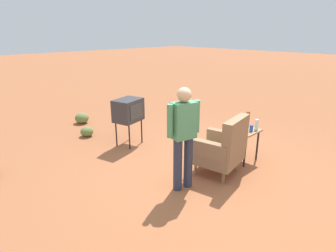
{
  "coord_description": "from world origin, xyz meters",
  "views": [
    {
      "loc": [
        3.65,
        2.77,
        2.42
      ],
      "look_at": [
        -0.02,
        -0.99,
        0.65
      ],
      "focal_mm": 30.51,
      "sensor_mm": 36.0,
      "label": 1
    }
  ],
  "objects_px": {
    "soda_can_blue": "(251,128)",
    "soda_can_red": "(230,125)",
    "tv_on_stand": "(128,110)",
    "person_standing": "(183,133)",
    "bottle_tall_amber": "(248,119)",
    "flower_vase": "(243,126)",
    "side_table": "(242,134)",
    "bottle_short_clear": "(257,125)",
    "armchair": "(222,148)"
  },
  "relations": [
    {
      "from": "tv_on_stand",
      "to": "soda_can_red",
      "type": "relative_size",
      "value": 8.44
    },
    {
      "from": "bottle_short_clear",
      "to": "bottle_tall_amber",
      "type": "relative_size",
      "value": 0.67
    },
    {
      "from": "person_standing",
      "to": "soda_can_blue",
      "type": "height_order",
      "value": "person_standing"
    },
    {
      "from": "side_table",
      "to": "soda_can_blue",
      "type": "distance_m",
      "value": 0.23
    },
    {
      "from": "flower_vase",
      "to": "soda_can_red",
      "type": "bearing_deg",
      "value": -109.25
    },
    {
      "from": "person_standing",
      "to": "flower_vase",
      "type": "bearing_deg",
      "value": 171.45
    },
    {
      "from": "person_standing",
      "to": "flower_vase",
      "type": "xyz_separation_m",
      "value": [
        -1.37,
        0.21,
        -0.16
      ]
    },
    {
      "from": "soda_can_red",
      "to": "armchair",
      "type": "bearing_deg",
      "value": 25.05
    },
    {
      "from": "tv_on_stand",
      "to": "person_standing",
      "type": "distance_m",
      "value": 2.15
    },
    {
      "from": "person_standing",
      "to": "bottle_tall_amber",
      "type": "xyz_separation_m",
      "value": [
        -1.81,
        0.04,
        -0.16
      ]
    },
    {
      "from": "flower_vase",
      "to": "bottle_short_clear",
      "type": "bearing_deg",
      "value": 172.41
    },
    {
      "from": "flower_vase",
      "to": "soda_can_blue",
      "type": "bearing_deg",
      "value": 170.82
    },
    {
      "from": "side_table",
      "to": "bottle_tall_amber",
      "type": "bearing_deg",
      "value": -172.1
    },
    {
      "from": "bottle_tall_amber",
      "to": "person_standing",
      "type": "bearing_deg",
      "value": -1.25
    },
    {
      "from": "side_table",
      "to": "bottle_short_clear",
      "type": "relative_size",
      "value": 3.13
    },
    {
      "from": "side_table",
      "to": "tv_on_stand",
      "type": "relative_size",
      "value": 0.61
    },
    {
      "from": "soda_can_red",
      "to": "tv_on_stand",
      "type": "bearing_deg",
      "value": -62.76
    },
    {
      "from": "soda_can_red",
      "to": "flower_vase",
      "type": "height_order",
      "value": "flower_vase"
    },
    {
      "from": "side_table",
      "to": "person_standing",
      "type": "bearing_deg",
      "value": -2.53
    },
    {
      "from": "soda_can_blue",
      "to": "bottle_tall_amber",
      "type": "height_order",
      "value": "bottle_tall_amber"
    },
    {
      "from": "side_table",
      "to": "bottle_short_clear",
      "type": "height_order",
      "value": "bottle_short_clear"
    },
    {
      "from": "bottle_tall_amber",
      "to": "flower_vase",
      "type": "relative_size",
      "value": 1.13
    },
    {
      "from": "armchair",
      "to": "tv_on_stand",
      "type": "height_order",
      "value": "armchair"
    },
    {
      "from": "bottle_short_clear",
      "to": "soda_can_red",
      "type": "height_order",
      "value": "bottle_short_clear"
    },
    {
      "from": "side_table",
      "to": "soda_can_blue",
      "type": "relative_size",
      "value": 5.13
    },
    {
      "from": "armchair",
      "to": "flower_vase",
      "type": "height_order",
      "value": "armchair"
    },
    {
      "from": "tv_on_stand",
      "to": "soda_can_red",
      "type": "bearing_deg",
      "value": 117.24
    },
    {
      "from": "tv_on_stand",
      "to": "soda_can_blue",
      "type": "xyz_separation_m",
      "value": [
        -1.1,
        2.32,
        -0.09
      ]
    },
    {
      "from": "person_standing",
      "to": "tv_on_stand",
      "type": "bearing_deg",
      "value": -103.67
    },
    {
      "from": "armchair",
      "to": "soda_can_blue",
      "type": "bearing_deg",
      "value": 173.24
    },
    {
      "from": "armchair",
      "to": "soda_can_red",
      "type": "relative_size",
      "value": 8.69
    },
    {
      "from": "side_table",
      "to": "armchair",
      "type": "bearing_deg",
      "value": 6.33
    },
    {
      "from": "soda_can_blue",
      "to": "soda_can_red",
      "type": "xyz_separation_m",
      "value": [
        0.11,
        -0.4,
        0.0
      ]
    },
    {
      "from": "tv_on_stand",
      "to": "flower_vase",
      "type": "distance_m",
      "value": 2.44
    },
    {
      "from": "armchair",
      "to": "bottle_tall_amber",
      "type": "xyz_separation_m",
      "value": [
        -0.97,
        -0.11,
        0.28
      ]
    },
    {
      "from": "tv_on_stand",
      "to": "person_standing",
      "type": "bearing_deg",
      "value": 76.33
    },
    {
      "from": "armchair",
      "to": "bottle_short_clear",
      "type": "bearing_deg",
      "value": 173.5
    },
    {
      "from": "tv_on_stand",
      "to": "side_table",
      "type": "bearing_deg",
      "value": 116.66
    },
    {
      "from": "side_table",
      "to": "soda_can_red",
      "type": "xyz_separation_m",
      "value": [
        0.09,
        -0.23,
        0.15
      ]
    },
    {
      "from": "bottle_tall_amber",
      "to": "side_table",
      "type": "bearing_deg",
      "value": 7.9
    },
    {
      "from": "side_table",
      "to": "person_standing",
      "type": "height_order",
      "value": "person_standing"
    },
    {
      "from": "soda_can_blue",
      "to": "armchair",
      "type": "bearing_deg",
      "value": -6.76
    },
    {
      "from": "soda_can_blue",
      "to": "flower_vase",
      "type": "bearing_deg",
      "value": -9.18
    },
    {
      "from": "soda_can_blue",
      "to": "flower_vase",
      "type": "height_order",
      "value": "flower_vase"
    },
    {
      "from": "tv_on_stand",
      "to": "person_standing",
      "type": "xyz_separation_m",
      "value": [
        0.51,
        2.08,
        0.16
      ]
    },
    {
      "from": "tv_on_stand",
      "to": "flower_vase",
      "type": "bearing_deg",
      "value": 110.72
    },
    {
      "from": "tv_on_stand",
      "to": "person_standing",
      "type": "relative_size",
      "value": 0.63
    },
    {
      "from": "side_table",
      "to": "soda_can_red",
      "type": "bearing_deg",
      "value": -68.53
    },
    {
      "from": "side_table",
      "to": "person_standing",
      "type": "relative_size",
      "value": 0.38
    },
    {
      "from": "soda_can_red",
      "to": "flower_vase",
      "type": "bearing_deg",
      "value": 70.75
    }
  ]
}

